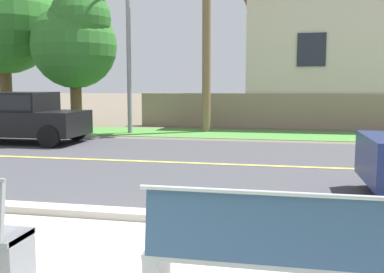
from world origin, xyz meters
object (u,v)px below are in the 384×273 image
car_black_far (14,115)px  shade_tree_left (76,40)px  bench_right (274,255)px  streetlamp (130,15)px  shade_tree_far_left (4,13)px

car_black_far → shade_tree_left: (0.27, 3.75, 2.61)m
bench_right → streetlamp: bearing=114.0°
bench_right → shade_tree_left: size_ratio=0.39×
bench_right → shade_tree_far_left: 17.88m
shade_tree_far_left → shade_tree_left: (3.59, -0.89, -1.25)m
bench_right → shade_tree_far_left: (-11.21, 13.26, 4.24)m
car_black_far → streetlamp: 5.40m
shade_tree_far_left → shade_tree_left: size_ratio=1.36×
car_black_far → shade_tree_left: bearing=85.9°
bench_right → car_black_far: car_black_far is taller
bench_right → shade_tree_far_left: bearing=130.2°
shade_tree_left → car_black_far: bearing=-94.1°
shade_tree_left → shade_tree_far_left: bearing=166.1°
car_black_far → streetlamp: size_ratio=0.58×
shade_tree_far_left → shade_tree_left: shade_tree_far_left is taller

